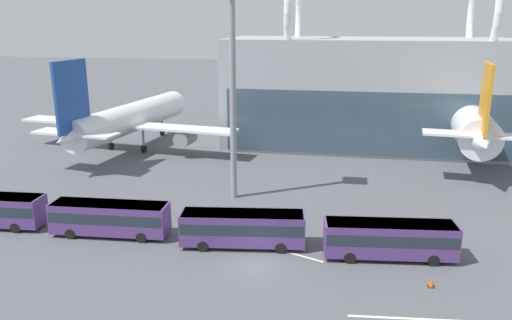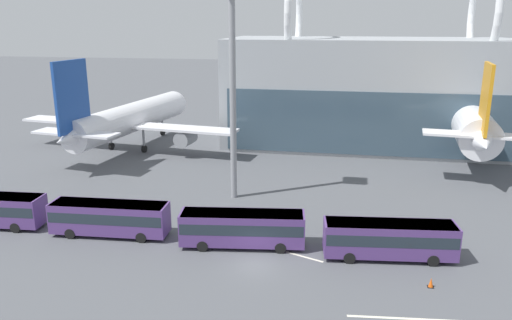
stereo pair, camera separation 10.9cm
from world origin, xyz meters
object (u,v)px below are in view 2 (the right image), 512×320
at_px(airliner_at_gate_near, 128,119).
at_px(traffic_cone_0, 431,283).
at_px(floodlight_mast, 232,61).
at_px(airliner_at_gate_far, 466,116).
at_px(shuttle_bus_3, 389,238).
at_px(shuttle_bus_2, 242,227).
at_px(shuttle_bus_1, 110,217).

xyz_separation_m(airliner_at_gate_near, traffic_cone_0, (40.65, -35.35, -4.62)).
height_order(floodlight_mast, traffic_cone_0, floodlight_mast).
xyz_separation_m(airliner_at_gate_far, shuttle_bus_3, (-13.77, -39.01, -3.82)).
bearing_deg(floodlight_mast, airliner_at_gate_near, 139.18).
height_order(airliner_at_gate_far, shuttle_bus_2, airliner_at_gate_far).
xyz_separation_m(shuttle_bus_2, shuttle_bus_3, (12.89, 0.02, 0.00)).
distance_m(airliner_at_gate_near, shuttle_bus_3, 48.88).
bearing_deg(floodlight_mast, shuttle_bus_3, -37.29).
bearing_deg(shuttle_bus_2, airliner_at_gate_far, 48.17).
distance_m(airliner_at_gate_far, traffic_cone_0, 45.11).
height_order(airliner_at_gate_near, shuttle_bus_2, airliner_at_gate_near).
xyz_separation_m(floodlight_mast, traffic_cone_0, (19.49, -17.08, -15.22)).
height_order(airliner_at_gate_near, floodlight_mast, floodlight_mast).
xyz_separation_m(airliner_at_gate_near, shuttle_bus_3, (37.74, -30.90, -3.09)).
relative_size(shuttle_bus_3, traffic_cone_0, 14.83).
relative_size(shuttle_bus_2, floodlight_mast, 0.47).
relative_size(airliner_at_gate_near, shuttle_bus_2, 3.17).
distance_m(shuttle_bus_2, traffic_cone_0, 16.48).
relative_size(shuttle_bus_2, shuttle_bus_3, 1.00).
bearing_deg(shuttle_bus_1, floodlight_mast, 50.37).
bearing_deg(shuttle_bus_2, airliner_at_gate_near, 121.29).
distance_m(airliner_at_gate_near, shuttle_bus_1, 33.22).
relative_size(shuttle_bus_1, shuttle_bus_3, 0.99).
height_order(shuttle_bus_1, traffic_cone_0, shuttle_bus_1).
xyz_separation_m(airliner_at_gate_far, shuttle_bus_2, (-26.66, -39.03, -3.82)).
relative_size(shuttle_bus_1, floodlight_mast, 0.46).
bearing_deg(airliner_at_gate_near, airliner_at_gate_far, -73.91).
bearing_deg(shuttle_bus_3, floodlight_mast, 136.23).
bearing_deg(shuttle_bus_1, traffic_cone_0, -12.35).
relative_size(shuttle_bus_2, traffic_cone_0, 14.86).
distance_m(airliner_at_gate_far, floodlight_mast, 41.41).
relative_size(shuttle_bus_3, floodlight_mast, 0.46).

